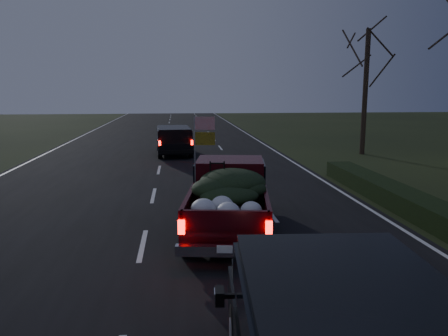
{
  "coord_description": "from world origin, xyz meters",
  "views": [
    {
      "loc": [
        0.87,
        -10.03,
        3.65
      ],
      "look_at": [
        2.28,
        3.04,
        1.3
      ],
      "focal_mm": 35.0,
      "sensor_mm": 36.0,
      "label": 1
    }
  ],
  "objects": [
    {
      "name": "ground",
      "position": [
        0.0,
        0.0,
        0.0
      ],
      "size": [
        120.0,
        120.0,
        0.0
      ],
      "primitive_type": "plane",
      "color": "black",
      "rests_on": "ground"
    },
    {
      "name": "road_asphalt",
      "position": [
        0.0,
        0.0,
        0.01
      ],
      "size": [
        14.0,
        120.0,
        0.02
      ],
      "primitive_type": "cube",
      "color": "black",
      "rests_on": "ground"
    },
    {
      "name": "hedge_row",
      "position": [
        7.8,
        3.0,
        0.3
      ],
      "size": [
        1.0,
        10.0,
        0.6
      ],
      "primitive_type": "cube",
      "color": "black",
      "rests_on": "ground"
    },
    {
      "name": "bare_tree_far",
      "position": [
        11.5,
        14.0,
        5.23
      ],
      "size": [
        3.6,
        3.6,
        7.0
      ],
      "color": "black",
      "rests_on": "ground"
    },
    {
      "name": "pickup_truck",
      "position": [
        2.18,
        0.96,
        1.0
      ],
      "size": [
        2.66,
        5.31,
        2.67
      ],
      "rotation": [
        0.0,
        0.0,
        -0.15
      ],
      "color": "#3C080E",
      "rests_on": "ground"
    },
    {
      "name": "lead_suv",
      "position": [
        0.67,
        14.88,
        0.97
      ],
      "size": [
        2.13,
        4.58,
        1.29
      ],
      "rotation": [
        0.0,
        0.0,
        0.06
      ],
      "color": "black",
      "rests_on": "ground"
    }
  ]
}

